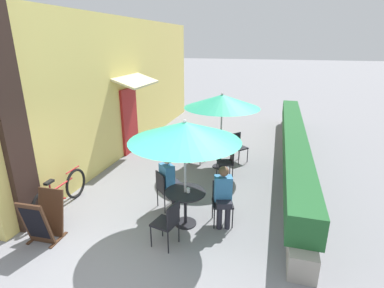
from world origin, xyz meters
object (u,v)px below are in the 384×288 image
object	(u,v)px
patio_umbrella_mid	(222,101)
seated_patron_near_right	(169,179)
patio_table_mid	(220,150)
cafe_chair_near_right	(165,187)
menu_board	(44,218)
cafe_chair_near_back	(168,221)
patio_umbrella_near	(185,132)
cafe_chair_mid_back	(196,147)
cafe_chair_near_left	(222,199)
seated_patron_near_left	(223,194)
cafe_chair_mid_right	(238,145)
coffee_cup_mid	(220,144)
bicycle_leaning	(61,193)
patio_table_near	(185,200)
coffee_cup_near	(188,190)
cafe_chair_mid_left	(228,160)

from	to	relation	value
patio_umbrella_mid	seated_patron_near_right	bearing A→B (deg)	-104.61
patio_table_mid	patio_umbrella_mid	distance (m)	1.42
cafe_chair_near_right	menu_board	world-z (taller)	menu_board
cafe_chair_near_back	patio_umbrella_mid	world-z (taller)	patio_umbrella_mid
patio_umbrella_near	cafe_chair_mid_back	bearing A→B (deg)	101.18
cafe_chair_near_left	patio_table_mid	world-z (taller)	cafe_chair_near_left
seated_patron_near_left	cafe_chair_near_back	world-z (taller)	seated_patron_near_left
menu_board	cafe_chair_mid_right	bearing A→B (deg)	56.35
patio_umbrella_mid	coffee_cup_mid	bearing A→B (deg)	-87.37
bicycle_leaning	menu_board	xyz separation A→B (m)	(0.43, -1.00, 0.08)
patio_table_near	bicycle_leaning	distance (m)	2.79
patio_umbrella_near	menu_board	distance (m)	3.03
patio_table_mid	cafe_chair_mid_back	bearing A→B (deg)	175.84
patio_table_near	bicycle_leaning	world-z (taller)	bicycle_leaning
coffee_cup_mid	menu_board	xyz separation A→B (m)	(-2.49, -4.04, -0.32)
cafe_chair_near_left	coffee_cup_near	xyz separation A→B (m)	(-0.62, -0.30, 0.25)
cafe_chair_near_right	coffee_cup_near	bearing A→B (deg)	8.14
patio_umbrella_mid	bicycle_leaning	bearing A→B (deg)	-132.23
cafe_chair_near_left	coffee_cup_near	bearing A→B (deg)	8.73
cafe_chair_near_left	coffee_cup_mid	bearing A→B (deg)	-95.40
cafe_chair_near_left	coffee_cup_near	world-z (taller)	cafe_chair_near_left
patio_umbrella_near	coffee_cup_near	xyz separation A→B (m)	(0.07, -0.01, -1.18)
seated_patron_near_left	cafe_chair_mid_right	distance (m)	3.47
cafe_chair_mid_back	patio_table_mid	bearing A→B (deg)	5.89
patio_table_near	menu_board	xyz separation A→B (m)	(-2.35, -1.17, -0.09)
cafe_chair_near_back	coffee_cup_mid	size ratio (longest dim) A/B	9.67
cafe_chair_near_right	seated_patron_near_right	world-z (taller)	seated_patron_near_right
cafe_chair_near_left	coffee_cup_mid	xyz separation A→B (m)	(-0.54, 2.57, 0.25)
cafe_chair_near_back	coffee_cup_mid	xyz separation A→B (m)	(0.23, 3.61, 0.25)
patio_table_near	seated_patron_near_left	bearing A→B (deg)	14.60
seated_patron_near_right	cafe_chair_mid_back	bearing A→B (deg)	134.67
patio_umbrella_near	cafe_chair_mid_right	world-z (taller)	patio_umbrella_near
cafe_chair_near_left	cafe_chair_near_back	distance (m)	1.29
bicycle_leaning	menu_board	world-z (taller)	menu_board
cafe_chair_near_left	cafe_chair_mid_back	size ratio (longest dim) A/B	1.00
cafe_chair_near_left	patio_umbrella_mid	size ratio (longest dim) A/B	0.40
seated_patron_near_right	patio_umbrella_mid	size ratio (longest dim) A/B	0.57
patio_table_near	patio_umbrella_near	distance (m)	1.42
patio_table_near	cafe_chair_near_left	size ratio (longest dim) A/B	0.92
patio_table_near	patio_umbrella_mid	size ratio (longest dim) A/B	0.37
patio_table_near	coffee_cup_near	size ratio (longest dim) A/B	8.91
cafe_chair_mid_left	patio_umbrella_mid	bearing A→B (deg)	5.89
patio_table_mid	coffee_cup_mid	distance (m)	0.29
patio_umbrella_near	cafe_chair_mid_right	xyz separation A→B (m)	(0.55, 3.65, -1.43)
patio_umbrella_near	bicycle_leaning	distance (m)	3.20
coffee_cup_mid	menu_board	world-z (taller)	menu_board
patio_umbrella_mid	menu_board	bearing A→B (deg)	-120.51
coffee_cup_near	seated_patron_near_right	bearing A→B (deg)	137.47
seated_patron_near_right	cafe_chair_near_back	size ratio (longest dim) A/B	1.44
cafe_chair_near_left	bicycle_leaning	world-z (taller)	cafe_chair_near_left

